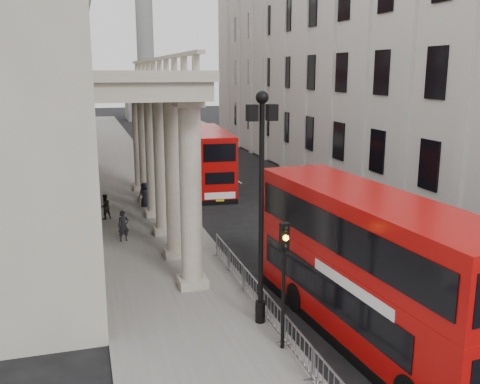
{
  "coord_description": "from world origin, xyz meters",
  "views": [
    {
      "loc": [
        -6.42,
        -13.07,
        9.06
      ],
      "look_at": [
        0.82,
        11.42,
        3.3
      ],
      "focal_mm": 40.0,
      "sensor_mm": 36.0,
      "label": 1
    }
  ],
  "objects_px": {
    "lamp_post_north": "(148,119)",
    "pedestrian_c": "(145,194)",
    "lamp_post_south": "(261,194)",
    "bus_near": "(369,265)",
    "bus_far": "(208,158)",
    "pedestrian_b": "(105,207)",
    "pedestrian_a": "(123,226)",
    "lamp_post_mid": "(179,139)",
    "traffic_light": "(284,263)",
    "monument_column": "(145,34)"
  },
  "relations": [
    {
      "from": "lamp_post_south",
      "to": "lamp_post_north",
      "type": "bearing_deg",
      "value": 90.0
    },
    {
      "from": "lamp_post_mid",
      "to": "pedestrian_c",
      "type": "xyz_separation_m",
      "value": [
        -2.03,
        2.55,
        -3.96
      ]
    },
    {
      "from": "lamp_post_mid",
      "to": "traffic_light",
      "type": "bearing_deg",
      "value": -89.68
    },
    {
      "from": "monument_column",
      "to": "pedestrian_b",
      "type": "height_order",
      "value": "monument_column"
    },
    {
      "from": "lamp_post_south",
      "to": "traffic_light",
      "type": "relative_size",
      "value": 1.93
    },
    {
      "from": "bus_near",
      "to": "pedestrian_b",
      "type": "bearing_deg",
      "value": 109.72
    },
    {
      "from": "bus_far",
      "to": "pedestrian_b",
      "type": "xyz_separation_m",
      "value": [
        -8.3,
        -7.24,
        -1.54
      ]
    },
    {
      "from": "monument_column",
      "to": "bus_far",
      "type": "height_order",
      "value": "monument_column"
    },
    {
      "from": "bus_far",
      "to": "pedestrian_c",
      "type": "distance_m",
      "value": 7.44
    },
    {
      "from": "bus_far",
      "to": "pedestrian_a",
      "type": "bearing_deg",
      "value": -117.07
    },
    {
      "from": "traffic_light",
      "to": "bus_far",
      "type": "bearing_deg",
      "value": 82.27
    },
    {
      "from": "bus_near",
      "to": "pedestrian_b",
      "type": "height_order",
      "value": "bus_near"
    },
    {
      "from": "pedestrian_c",
      "to": "pedestrian_a",
      "type": "bearing_deg",
      "value": -71.64
    },
    {
      "from": "monument_column",
      "to": "pedestrian_b",
      "type": "bearing_deg",
      "value": -98.98
    },
    {
      "from": "pedestrian_a",
      "to": "pedestrian_c",
      "type": "distance_m",
      "value": 7.63
    },
    {
      "from": "monument_column",
      "to": "bus_near",
      "type": "xyz_separation_m",
      "value": [
        -3.39,
        -89.91,
        -13.32
      ]
    },
    {
      "from": "traffic_light",
      "to": "bus_far",
      "type": "height_order",
      "value": "bus_far"
    },
    {
      "from": "pedestrian_c",
      "to": "lamp_post_south",
      "type": "bearing_deg",
      "value": -50.37
    },
    {
      "from": "bus_far",
      "to": "lamp_post_south",
      "type": "bearing_deg",
      "value": -93.73
    },
    {
      "from": "lamp_post_mid",
      "to": "pedestrian_b",
      "type": "bearing_deg",
      "value": 179.8
    },
    {
      "from": "bus_far",
      "to": "pedestrian_c",
      "type": "xyz_separation_m",
      "value": [
        -5.57,
        -4.71,
        -1.49
      ]
    },
    {
      "from": "monument_column",
      "to": "traffic_light",
      "type": "height_order",
      "value": "monument_column"
    },
    {
      "from": "lamp_post_mid",
      "to": "traffic_light",
      "type": "relative_size",
      "value": 1.93
    },
    {
      "from": "monument_column",
      "to": "pedestrian_a",
      "type": "bearing_deg",
      "value": -97.86
    },
    {
      "from": "lamp_post_south",
      "to": "pedestrian_a",
      "type": "distance_m",
      "value": 12.52
    },
    {
      "from": "bus_far",
      "to": "pedestrian_c",
      "type": "height_order",
      "value": "bus_far"
    },
    {
      "from": "lamp_post_south",
      "to": "lamp_post_mid",
      "type": "bearing_deg",
      "value": 90.0
    },
    {
      "from": "traffic_light",
      "to": "pedestrian_b",
      "type": "height_order",
      "value": "traffic_light"
    },
    {
      "from": "lamp_post_south",
      "to": "pedestrian_c",
      "type": "height_order",
      "value": "lamp_post_south"
    },
    {
      "from": "monument_column",
      "to": "pedestrian_a",
      "type": "xyz_separation_m",
      "value": [
        -10.61,
        -76.82,
        -15.03
      ]
    },
    {
      "from": "lamp_post_south",
      "to": "bus_near",
      "type": "distance_m",
      "value": 4.36
    },
    {
      "from": "lamp_post_north",
      "to": "bus_far",
      "type": "relative_size",
      "value": 0.76
    },
    {
      "from": "lamp_post_mid",
      "to": "pedestrian_b",
      "type": "relative_size",
      "value": 5.31
    },
    {
      "from": "monument_column",
      "to": "bus_near",
      "type": "relative_size",
      "value": 4.53
    },
    {
      "from": "bus_near",
      "to": "pedestrian_c",
      "type": "xyz_separation_m",
      "value": [
        -5.24,
        20.46,
        -1.71
      ]
    },
    {
      "from": "traffic_light",
      "to": "pedestrian_a",
      "type": "distance_m",
      "value": 13.99
    },
    {
      "from": "lamp_post_mid",
      "to": "lamp_post_north",
      "type": "height_order",
      "value": "same"
    },
    {
      "from": "traffic_light",
      "to": "lamp_post_mid",
      "type": "bearing_deg",
      "value": 90.32
    },
    {
      "from": "bus_near",
      "to": "bus_far",
      "type": "height_order",
      "value": "bus_near"
    },
    {
      "from": "monument_column",
      "to": "lamp_post_south",
      "type": "height_order",
      "value": "monument_column"
    },
    {
      "from": "traffic_light",
      "to": "pedestrian_b",
      "type": "distance_m",
      "value": 18.81
    },
    {
      "from": "monument_column",
      "to": "lamp_post_north",
      "type": "xyz_separation_m",
      "value": [
        -6.6,
        -56.0,
        -11.07
      ]
    },
    {
      "from": "pedestrian_c",
      "to": "lamp_post_north",
      "type": "bearing_deg",
      "value": 114.78
    },
    {
      "from": "lamp_post_mid",
      "to": "pedestrian_a",
      "type": "distance_m",
      "value": 7.41
    },
    {
      "from": "pedestrian_b",
      "to": "pedestrian_c",
      "type": "distance_m",
      "value": 3.73
    },
    {
      "from": "lamp_post_mid",
      "to": "lamp_post_north",
      "type": "distance_m",
      "value": 16.0
    },
    {
      "from": "bus_far",
      "to": "traffic_light",
      "type": "bearing_deg",
      "value": -92.83
    },
    {
      "from": "pedestrian_b",
      "to": "pedestrian_c",
      "type": "bearing_deg",
      "value": -158.75
    },
    {
      "from": "lamp_post_north",
      "to": "pedestrian_a",
      "type": "xyz_separation_m",
      "value": [
        -4.01,
        -20.82,
        -3.95
      ]
    },
    {
      "from": "lamp_post_north",
      "to": "pedestrian_c",
      "type": "distance_m",
      "value": 14.17
    }
  ]
}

